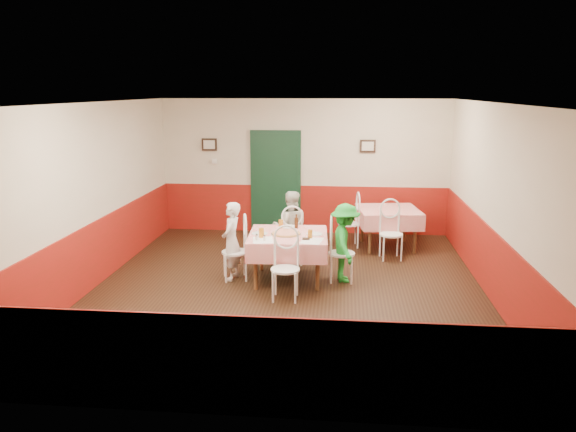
# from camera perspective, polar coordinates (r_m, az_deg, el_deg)

# --- Properties ---
(floor) EXTENTS (7.00, 7.00, 0.00)m
(floor) POSITION_cam_1_polar(r_m,az_deg,el_deg) (8.71, 0.00, -7.30)
(floor) COLOR black
(floor) RESTS_ON ground
(ceiling) EXTENTS (7.00, 7.00, 0.00)m
(ceiling) POSITION_cam_1_polar(r_m,az_deg,el_deg) (8.18, 0.00, 11.44)
(ceiling) COLOR white
(ceiling) RESTS_ON back_wall
(back_wall) EXTENTS (6.00, 0.10, 2.80)m
(back_wall) POSITION_cam_1_polar(r_m,az_deg,el_deg) (11.78, 1.67, 5.02)
(back_wall) COLOR beige
(back_wall) RESTS_ON ground
(front_wall) EXTENTS (6.00, 0.10, 2.80)m
(front_wall) POSITION_cam_1_polar(r_m,az_deg,el_deg) (4.97, -3.96, -5.93)
(front_wall) COLOR beige
(front_wall) RESTS_ON ground
(left_wall) EXTENTS (0.10, 7.00, 2.80)m
(left_wall) POSITION_cam_1_polar(r_m,az_deg,el_deg) (9.13, -19.10, 2.03)
(left_wall) COLOR beige
(left_wall) RESTS_ON ground
(right_wall) EXTENTS (0.10, 7.00, 2.80)m
(right_wall) POSITION_cam_1_polar(r_m,az_deg,el_deg) (8.58, 20.36, 1.29)
(right_wall) COLOR beige
(right_wall) RESTS_ON ground
(wainscot_back) EXTENTS (6.00, 0.03, 1.00)m
(wainscot_back) POSITION_cam_1_polar(r_m,az_deg,el_deg) (11.92, 1.64, 0.72)
(wainscot_back) COLOR maroon
(wainscot_back) RESTS_ON ground
(wainscot_front) EXTENTS (6.00, 0.03, 1.00)m
(wainscot_front) POSITION_cam_1_polar(r_m,az_deg,el_deg) (5.34, -3.78, -15.06)
(wainscot_front) COLOR maroon
(wainscot_front) RESTS_ON ground
(wainscot_left) EXTENTS (0.03, 7.00, 1.00)m
(wainscot_left) POSITION_cam_1_polar(r_m,az_deg,el_deg) (9.32, -18.62, -3.41)
(wainscot_left) COLOR maroon
(wainscot_left) RESTS_ON ground
(wainscot_right) EXTENTS (0.03, 7.00, 1.00)m
(wainscot_right) POSITION_cam_1_polar(r_m,az_deg,el_deg) (8.79, 19.81, -4.46)
(wainscot_right) COLOR maroon
(wainscot_right) RESTS_ON ground
(door) EXTENTS (0.96, 0.06, 2.10)m
(door) POSITION_cam_1_polar(r_m,az_deg,el_deg) (11.84, -1.26, 3.35)
(door) COLOR black
(door) RESTS_ON ground
(picture_left) EXTENTS (0.32, 0.03, 0.26)m
(picture_left) POSITION_cam_1_polar(r_m,az_deg,el_deg) (11.98, -7.99, 7.20)
(picture_left) COLOR black
(picture_left) RESTS_ON back_wall
(picture_right) EXTENTS (0.32, 0.03, 0.26)m
(picture_right) POSITION_cam_1_polar(r_m,az_deg,el_deg) (11.66, 8.11, 7.05)
(picture_right) COLOR black
(picture_right) RESTS_ON back_wall
(thermostat) EXTENTS (0.10, 0.03, 0.10)m
(thermostat) POSITION_cam_1_polar(r_m,az_deg,el_deg) (12.00, -7.47, 5.54)
(thermostat) COLOR white
(thermostat) RESTS_ON back_wall
(main_table) EXTENTS (1.28, 1.28, 0.77)m
(main_table) POSITION_cam_1_polar(r_m,az_deg,el_deg) (8.95, -0.00, -4.22)
(main_table) COLOR red
(main_table) RESTS_ON ground
(second_table) EXTENTS (1.26, 1.26, 0.77)m
(second_table) POSITION_cam_1_polar(r_m,az_deg,el_deg) (10.94, 10.11, -1.25)
(second_table) COLOR red
(second_table) RESTS_ON ground
(chair_left) EXTENTS (0.51, 0.51, 0.90)m
(chair_left) POSITION_cam_1_polar(r_m,az_deg,el_deg) (9.01, -5.42, -3.67)
(chair_left) COLOR white
(chair_left) RESTS_ON ground
(chair_right) EXTENTS (0.42, 0.42, 0.90)m
(chair_right) POSITION_cam_1_polar(r_m,az_deg,el_deg) (8.93, 5.47, -3.81)
(chair_right) COLOR white
(chair_right) RESTS_ON ground
(chair_far) EXTENTS (0.51, 0.51, 0.90)m
(chair_far) POSITION_cam_1_polar(r_m,az_deg,el_deg) (9.74, 0.24, -2.33)
(chair_far) COLOR white
(chair_far) RESTS_ON ground
(chair_near) EXTENTS (0.42, 0.42, 0.90)m
(chair_near) POSITION_cam_1_polar(r_m,az_deg,el_deg) (8.12, -0.29, -5.47)
(chair_near) COLOR white
(chair_near) RESTS_ON ground
(chair_second_a) EXTENTS (0.47, 0.47, 0.90)m
(chair_second_a) POSITION_cam_1_polar(r_m,az_deg,el_deg) (10.89, 6.19, -0.79)
(chair_second_a) COLOR white
(chair_second_a) RESTS_ON ground
(chair_second_b) EXTENTS (0.47, 0.47, 0.90)m
(chair_second_b) POSITION_cam_1_polar(r_m,az_deg,el_deg) (10.20, 10.44, -1.86)
(chair_second_b) COLOR white
(chair_second_b) RESTS_ON ground
(pizza) EXTENTS (0.46, 0.46, 0.03)m
(pizza) POSITION_cam_1_polar(r_m,az_deg,el_deg) (8.82, -0.19, -1.78)
(pizza) COLOR #B74723
(pizza) RESTS_ON main_table
(plate_left) EXTENTS (0.26, 0.26, 0.01)m
(plate_left) POSITION_cam_1_polar(r_m,az_deg,el_deg) (8.85, -2.91, -1.79)
(plate_left) COLOR white
(plate_left) RESTS_ON main_table
(plate_right) EXTENTS (0.26, 0.26, 0.01)m
(plate_right) POSITION_cam_1_polar(r_m,az_deg,el_deg) (8.82, 2.68, -1.84)
(plate_right) COLOR white
(plate_right) RESTS_ON main_table
(plate_far) EXTENTS (0.26, 0.26, 0.01)m
(plate_far) POSITION_cam_1_polar(r_m,az_deg,el_deg) (9.27, 0.00, -1.10)
(plate_far) COLOR white
(plate_far) RESTS_ON main_table
(glass_a) EXTENTS (0.08, 0.08, 0.15)m
(glass_a) POSITION_cam_1_polar(r_m,az_deg,el_deg) (8.62, -2.72, -1.72)
(glass_a) COLOR #BF7219
(glass_a) RESTS_ON main_table
(glass_b) EXTENTS (0.08, 0.08, 0.13)m
(glass_b) POSITION_cam_1_polar(r_m,az_deg,el_deg) (8.59, 2.26, -1.83)
(glass_b) COLOR #BF7219
(glass_b) RESTS_ON main_table
(glass_c) EXTENTS (0.08, 0.08, 0.14)m
(glass_c) POSITION_cam_1_polar(r_m,az_deg,el_deg) (9.20, -0.72, -0.81)
(glass_c) COLOR #BF7219
(glass_c) RESTS_ON main_table
(beer_bottle) EXTENTS (0.06, 0.06, 0.21)m
(beer_bottle) POSITION_cam_1_polar(r_m,az_deg,el_deg) (9.20, 0.85, -0.59)
(beer_bottle) COLOR #381C0A
(beer_bottle) RESTS_ON main_table
(shaker_a) EXTENTS (0.04, 0.04, 0.09)m
(shaker_a) POSITION_cam_1_polar(r_m,az_deg,el_deg) (8.46, -3.16, -2.21)
(shaker_a) COLOR silver
(shaker_a) RESTS_ON main_table
(shaker_b) EXTENTS (0.04, 0.04, 0.09)m
(shaker_b) POSITION_cam_1_polar(r_m,az_deg,el_deg) (8.43, -2.42, -2.27)
(shaker_b) COLOR silver
(shaker_b) RESTS_ON main_table
(shaker_c) EXTENTS (0.04, 0.04, 0.09)m
(shaker_c) POSITION_cam_1_polar(r_m,az_deg,el_deg) (8.51, -3.20, -2.13)
(shaker_c) COLOR #B23319
(shaker_c) RESTS_ON main_table
(menu_left) EXTENTS (0.37, 0.45, 0.00)m
(menu_left) POSITION_cam_1_polar(r_m,az_deg,el_deg) (8.50, -2.57, -2.45)
(menu_left) COLOR white
(menu_left) RESTS_ON main_table
(menu_right) EXTENTS (0.36, 0.44, 0.00)m
(menu_right) POSITION_cam_1_polar(r_m,az_deg,el_deg) (8.46, 2.44, -2.52)
(menu_right) COLOR white
(menu_right) RESTS_ON main_table
(wallet) EXTENTS (0.11, 0.10, 0.02)m
(wallet) POSITION_cam_1_polar(r_m,az_deg,el_deg) (8.52, 1.84, -2.33)
(wallet) COLOR black
(wallet) RESTS_ON main_table
(diner_left) EXTENTS (0.35, 0.49, 1.26)m
(diner_left) POSITION_cam_1_polar(r_m,az_deg,el_deg) (8.96, -5.76, -2.56)
(diner_left) COLOR gray
(diner_left) RESTS_ON ground
(diner_far) EXTENTS (0.69, 0.58, 1.28)m
(diner_far) POSITION_cam_1_polar(r_m,az_deg,el_deg) (9.74, 0.25, -1.17)
(diner_far) COLOR gray
(diner_far) RESTS_ON ground
(diner_right) EXTENTS (0.57, 0.86, 1.25)m
(diner_right) POSITION_cam_1_polar(r_m,az_deg,el_deg) (8.88, 5.82, -2.73)
(diner_right) COLOR gray
(diner_right) RESTS_ON ground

